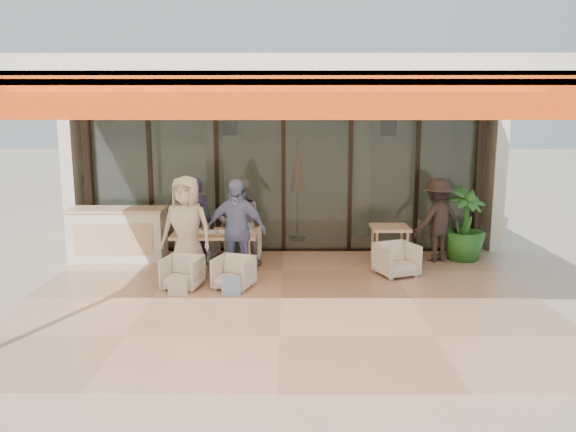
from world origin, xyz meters
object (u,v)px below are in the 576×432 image
at_px(dining_table, 215,235).
at_px(potted_palm, 464,224).
at_px(chair_far_right, 243,241).
at_px(side_chair, 397,258).
at_px(chair_near_left, 182,271).
at_px(side_table, 390,232).
at_px(diner_navy, 196,222).
at_px(chair_far_left, 201,243).
at_px(chair_near_right, 234,271).
at_px(host_counter, 118,234).
at_px(standing_woman, 437,221).
at_px(diner_grey, 241,222).
at_px(diner_cream, 187,229).
at_px(diner_periwinkle, 236,230).

height_order(dining_table, potted_palm, potted_palm).
xyz_separation_m(chair_far_right, side_chair, (2.80, -1.16, -0.03)).
distance_m(chair_near_left, side_table, 3.95).
height_order(chair_near_left, diner_navy, diner_navy).
height_order(chair_far_left, chair_near_right, chair_far_left).
xyz_separation_m(host_counter, standing_woman, (6.16, -0.07, 0.28)).
distance_m(diner_grey, potted_palm, 4.31).
height_order(chair_far_right, diner_cream, diner_cream).
bearing_deg(dining_table, chair_near_left, -113.28).
bearing_deg(dining_table, diner_cream, -132.02).
height_order(standing_woman, potted_palm, standing_woman).
distance_m(diner_grey, diner_cream, 1.23).
relative_size(diner_cream, side_table, 2.43).
height_order(host_counter, chair_near_right, host_counter).
bearing_deg(chair_far_left, chair_far_right, -169.22).
relative_size(side_table, standing_woman, 0.46).
bearing_deg(diner_cream, chair_near_left, -76.81).
distance_m(dining_table, chair_far_right, 1.09).
xyz_separation_m(host_counter, potted_palm, (6.71, 0.02, 0.19)).
bearing_deg(potted_palm, diner_navy, -175.72).
height_order(side_table, standing_woman, standing_woman).
height_order(chair_near_left, chair_near_right, chair_near_left).
xyz_separation_m(dining_table, diner_periwinkle, (0.43, -0.46, 0.20)).
relative_size(chair_far_left, chair_near_left, 1.07).
bearing_deg(potted_palm, dining_table, -170.06).
relative_size(chair_far_left, diner_cream, 0.35).
xyz_separation_m(diner_grey, diner_cream, (-0.84, -0.90, 0.07)).
relative_size(chair_far_left, chair_far_right, 0.91).
bearing_deg(diner_cream, potted_palm, 27.24).
bearing_deg(potted_palm, side_table, -168.75).
relative_size(chair_far_left, potted_palm, 0.44).
xyz_separation_m(dining_table, diner_grey, (0.43, 0.44, 0.15)).
bearing_deg(diner_navy, chair_far_left, -88.78).
bearing_deg(side_table, chair_far_left, 173.54).
bearing_deg(host_counter, dining_table, -22.11).
height_order(diner_cream, side_table, diner_cream).
height_order(chair_far_right, chair_near_right, chair_far_right).
height_order(diner_navy, diner_cream, diner_cream).
bearing_deg(chair_near_right, standing_woman, 42.56).
bearing_deg(diner_grey, chair_near_left, 50.72).
distance_m(diner_cream, standing_woman, 4.73).
height_order(dining_table, diner_periwinkle, diner_periwinkle).
bearing_deg(diner_periwinkle, dining_table, 142.79).
distance_m(side_table, potted_palm, 1.52).
bearing_deg(chair_near_right, potted_palm, 40.76).
bearing_deg(dining_table, chair_far_left, 113.59).
bearing_deg(diner_navy, dining_table, 134.13).
distance_m(dining_table, standing_woman, 4.23).
height_order(chair_far_left, chair_far_right, chair_far_right).
bearing_deg(chair_near_right, diner_navy, 139.15).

